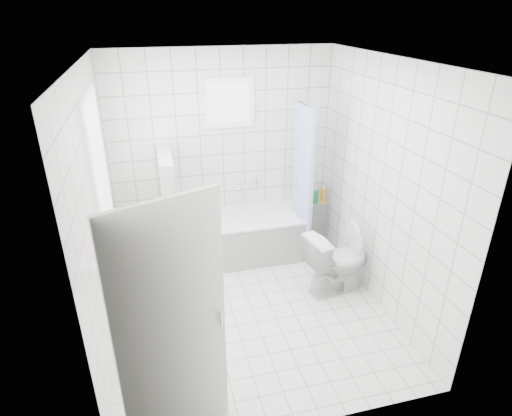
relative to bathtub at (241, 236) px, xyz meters
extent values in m
plane|color=white|center=(-0.13, -1.12, -0.29)|extent=(3.00, 3.00, 0.00)
plane|color=white|center=(-0.13, -1.12, 2.31)|extent=(3.00, 3.00, 0.00)
cube|color=white|center=(-0.13, 0.38, 1.01)|extent=(2.80, 0.02, 2.60)
cube|color=white|center=(-0.13, -2.62, 1.01)|extent=(2.80, 0.02, 2.60)
cube|color=white|center=(-1.53, -1.12, 1.01)|extent=(0.02, 3.00, 2.60)
cube|color=white|center=(1.27, -1.12, 1.01)|extent=(0.02, 3.00, 2.60)
cube|color=white|center=(-1.49, -0.82, 1.31)|extent=(0.01, 0.90, 1.40)
cube|color=white|center=(-0.03, 0.33, 1.66)|extent=(0.50, 0.01, 0.50)
cube|color=white|center=(-1.44, -0.82, 0.57)|extent=(0.18, 1.02, 0.08)
cube|color=silver|center=(-1.01, -2.46, 0.71)|extent=(0.76, 0.32, 2.00)
cube|color=white|center=(0.00, 0.00, -0.02)|extent=(1.61, 0.75, 0.55)
cube|color=white|center=(0.00, 0.00, 0.27)|extent=(1.63, 0.77, 0.03)
cube|color=white|center=(-0.88, -0.05, 0.46)|extent=(0.15, 0.85, 1.50)
cube|color=white|center=(1.13, 0.25, -0.02)|extent=(0.40, 0.24, 0.55)
imported|color=white|center=(0.90, -1.02, 0.09)|extent=(0.81, 0.56, 0.76)
cylinder|color=silver|center=(0.76, -0.02, 1.71)|extent=(0.02, 0.80, 0.02)
cube|color=silver|center=(0.10, 0.33, 0.56)|extent=(0.18, 0.06, 0.06)
imported|color=white|center=(-1.43, -0.83, 0.69)|extent=(0.18, 0.18, 0.17)
imported|color=pink|center=(-1.43, -1.16, 0.76)|extent=(0.16, 0.16, 0.30)
imported|color=pink|center=(-1.43, -0.57, 0.71)|extent=(0.13, 0.13, 0.21)
imported|color=#2C89C8|center=(-1.43, -1.04, 0.69)|extent=(0.11, 0.11, 0.17)
cylinder|color=#178B32|center=(1.10, 0.18, 0.36)|extent=(0.06, 0.06, 0.20)
cylinder|color=yellow|center=(1.21, 0.18, 0.37)|extent=(0.06, 0.06, 0.22)
cylinder|color=red|center=(1.07, 0.28, 0.37)|extent=(0.06, 0.06, 0.23)
camera|label=1|loc=(-1.02, -4.79, 2.72)|focal=30.00mm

